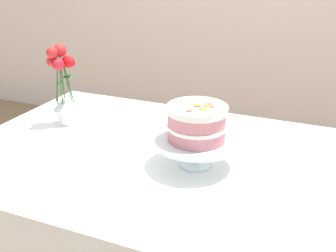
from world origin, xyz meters
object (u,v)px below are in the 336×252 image
Objects in this scene: dining_table at (148,177)px; layer_cake at (197,123)px; cake_stand at (196,144)px; flower_vase at (63,85)px.

layer_cake reaches higher than dining_table.
cake_stand reaches higher than dining_table.
dining_table is 0.26m from cake_stand.
layer_cake is 0.58× the size of flower_vase.
layer_cake is at bearing -14.77° from cake_stand.
layer_cake is at bearing -12.89° from flower_vase.
dining_table is 6.99× the size of layer_cake.
cake_stand is (0.19, -0.01, 0.17)m from dining_table.
layer_cake is (0.19, -0.01, 0.25)m from dining_table.
layer_cake reaches higher than cake_stand.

